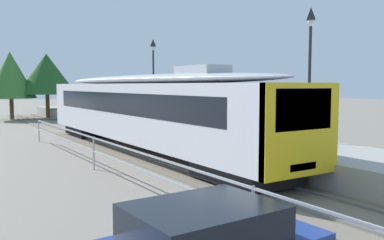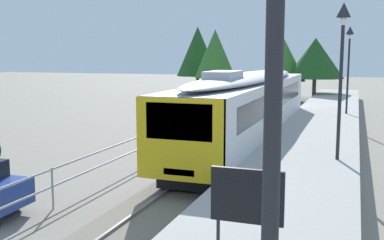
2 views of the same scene
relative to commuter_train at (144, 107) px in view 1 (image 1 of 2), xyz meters
The scene contains 9 objects.
ground_plane 3.96m from the commuter_train, 154.50° to the right, with size 160.00×160.00×0.00m, color gray.
track_rails 2.55m from the commuter_train, 90.00° to the right, with size 3.20×60.00×0.14m.
commuter_train is the anchor object (origin of this frame).
station_platform 3.94m from the commuter_train, 23.76° to the right, with size 3.90×60.00×0.90m, color #A8A59E.
platform_lamp_mid_platform 7.79m from the commuter_train, 52.87° to the right, with size 0.34×0.34×5.35m.
platform_lamp_far_end 9.19m from the commuter_train, 59.76° to the left, with size 0.34×0.34×5.35m.
carpark_fence 11.96m from the commuter_train, 106.10° to the right, with size 0.06×36.06×1.25m.
tree_behind_carpark 23.79m from the commuter_train, 94.68° to the left, with size 4.45×4.45×6.22m.
tree_distant_centre 23.25m from the commuter_train, 87.10° to the left, with size 5.43×5.43×6.13m.
Camera 1 is at (-8.49, 6.10, 3.18)m, focal length 38.69 mm.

